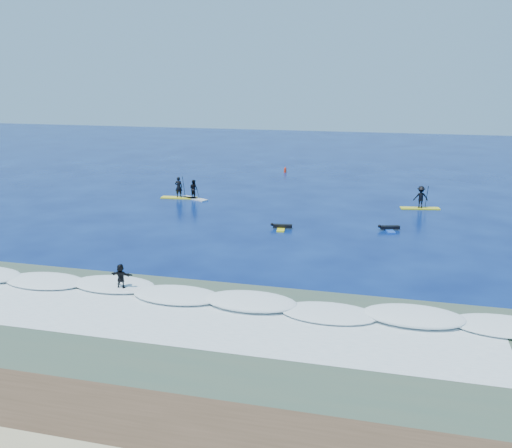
% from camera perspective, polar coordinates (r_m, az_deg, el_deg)
% --- Properties ---
extents(ground, '(160.00, 160.00, 0.00)m').
position_cam_1_polar(ground, '(39.81, -3.67, -1.80)').
color(ground, '#030F43').
rests_on(ground, ground).
extents(wet_sand_strip, '(90.00, 5.00, 0.08)m').
position_cam_1_polar(wet_sand_strip, '(22.13, -22.01, -17.32)').
color(wet_sand_strip, '#44311F').
rests_on(wet_sand_strip, ground).
extents(shallow_water, '(90.00, 13.00, 0.01)m').
position_cam_1_polar(shallow_water, '(27.69, -12.80, -9.82)').
color(shallow_water, '#3B513F').
rests_on(shallow_water, ground).
extents(breaking_wave, '(40.00, 6.00, 0.30)m').
position_cam_1_polar(breaking_wave, '(30.99, -9.44, -6.92)').
color(breaking_wave, white).
rests_on(breaking_wave, ground).
extents(whitewater, '(34.00, 5.00, 0.02)m').
position_cam_1_polar(whitewater, '(28.50, -11.88, -9.04)').
color(whitewater, silver).
rests_on(whitewater, ground).
extents(sup_paddler_left, '(3.44, 1.12, 2.37)m').
position_cam_1_polar(sup_paddler_left, '(53.99, -7.72, 3.34)').
color(sup_paddler_left, yellow).
rests_on(sup_paddler_left, ground).
extents(sup_paddler_center, '(3.03, 2.04, 2.12)m').
position_cam_1_polar(sup_paddler_center, '(53.45, -6.24, 3.33)').
color(sup_paddler_center, silver).
rests_on(sup_paddler_center, ground).
extents(sup_paddler_right, '(3.42, 1.43, 2.33)m').
position_cam_1_polar(sup_paddler_right, '(51.23, 16.14, 2.46)').
color(sup_paddler_right, yellow).
rests_on(sup_paddler_right, ground).
extents(prone_paddler_near, '(1.65, 2.13, 0.43)m').
position_cam_1_polar(prone_paddler_near, '(43.10, 2.57, -0.28)').
color(prone_paddler_near, '#FFF41B').
rests_on(prone_paddler_near, ground).
extents(prone_paddler_far, '(1.63, 2.14, 0.43)m').
position_cam_1_polar(prone_paddler_far, '(43.81, 13.14, -0.41)').
color(prone_paddler_far, blue).
rests_on(prone_paddler_far, ground).
extents(wave_surfer, '(2.00, 0.57, 1.45)m').
position_cam_1_polar(wave_surfer, '(31.37, -13.35, -5.26)').
color(wave_surfer, white).
rests_on(wave_surfer, breaking_wave).
extents(marker_buoy, '(0.31, 0.31, 0.74)m').
position_cam_1_polar(marker_buoy, '(67.77, 2.94, 5.44)').
color(marker_buoy, red).
rests_on(marker_buoy, ground).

